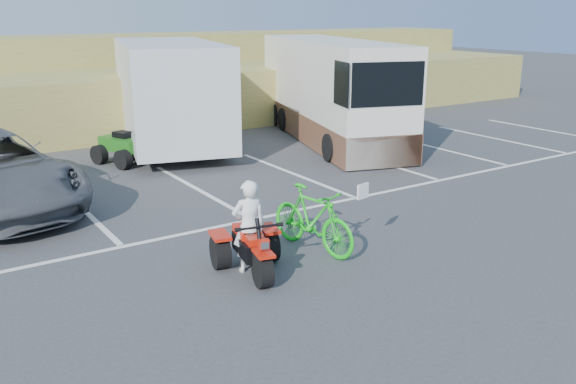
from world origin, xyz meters
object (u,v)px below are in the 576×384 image
rider (249,226)px  quad_atv_green (125,163)px  green_dirt_bike (313,219)px  red_trike_atv (253,274)px  rv_motorhome (330,97)px  cargo_trailer (170,91)px  quad_atv_blue (7,183)px

rider → quad_atv_green: 8.27m
rider → green_dirt_bike: rider is taller
red_trike_atv → rv_motorhome: rv_motorhome is taller
cargo_trailer → rv_motorhome: bearing=-3.3°
rider → quad_atv_green: bearing=-82.7°
rider → quad_atv_green: size_ratio=1.00×
cargo_trailer → red_trike_atv: bearing=-90.8°
red_trike_atv → quad_atv_green: bearing=97.2°
quad_atv_blue → red_trike_atv: bearing=-92.5°
quad_atv_green → red_trike_atv: bearing=-115.3°
cargo_trailer → rv_motorhome: (4.84, -1.60, -0.36)m
quad_atv_blue → quad_atv_green: (3.11, 0.40, 0.00)m
cargo_trailer → quad_atv_green: cargo_trailer is taller
green_dirt_bike → rv_motorhome: 9.87m
green_dirt_bike → cargo_trailer: 9.45m
quad_atv_blue → quad_atv_green: bearing=-11.7°
red_trike_atv → rider: 0.78m
red_trike_atv → rv_motorhome: bearing=59.0°
red_trike_atv → cargo_trailer: (2.70, 9.60, 1.72)m
red_trike_atv → green_dirt_bike: (1.40, 0.31, 0.58)m
green_dirt_bike → quad_atv_blue: size_ratio=1.37×
cargo_trailer → quad_atv_blue: (-5.06, -1.65, -1.72)m
cargo_trailer → rv_motorhome: rv_motorhome is taller
rv_motorhome → green_dirt_bike: bearing=-111.4°
rv_motorhome → quad_atv_blue: size_ratio=6.36×
rv_motorhome → quad_atv_blue: 10.00m
rider → rv_motorhome: size_ratio=0.17×
red_trike_atv → green_dirt_bike: bearing=24.8°
red_trike_atv → rider: bearing=90.0°
green_dirt_bike → quad_atv_green: size_ratio=1.27×
quad_atv_blue → quad_atv_green: 3.13m
red_trike_atv → rv_motorhome: 11.08m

